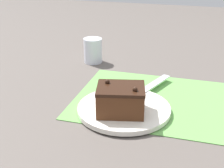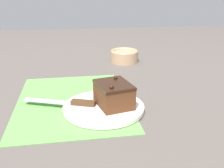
% 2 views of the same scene
% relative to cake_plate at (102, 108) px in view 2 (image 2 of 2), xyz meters
% --- Properties ---
extents(ground_plane, '(3.00, 3.00, 0.00)m').
position_rel_cake_plate_xyz_m(ground_plane, '(0.08, 0.09, -0.01)').
color(ground_plane, '#544C47').
extents(placemat_woven, '(0.46, 0.34, 0.00)m').
position_rel_cake_plate_xyz_m(placemat_woven, '(0.08, 0.09, -0.01)').
color(placemat_woven, '#609E4C').
rests_on(placemat_woven, ground_plane).
extents(cake_plate, '(0.23, 0.23, 0.01)m').
position_rel_cake_plate_xyz_m(cake_plate, '(0.00, 0.00, 0.00)').
color(cake_plate, white).
rests_on(cake_plate, placemat_woven).
extents(chocolate_cake, '(0.13, 0.11, 0.08)m').
position_rel_cake_plate_xyz_m(chocolate_cake, '(-0.00, -0.03, 0.04)').
color(chocolate_cake, '#512D19').
rests_on(chocolate_cake, cake_plate).
extents(serving_knife, '(0.10, 0.21, 0.01)m').
position_rel_cake_plate_xyz_m(serving_knife, '(0.03, 0.09, 0.01)').
color(serving_knife, '#472D19').
rests_on(serving_knife, cake_plate).
extents(small_bowl, '(0.13, 0.13, 0.06)m').
position_rel_cake_plate_xyz_m(small_bowl, '(0.50, -0.17, 0.02)').
color(small_bowl, tan).
rests_on(small_bowl, ground_plane).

